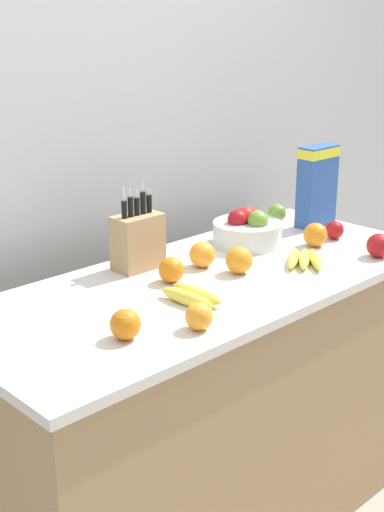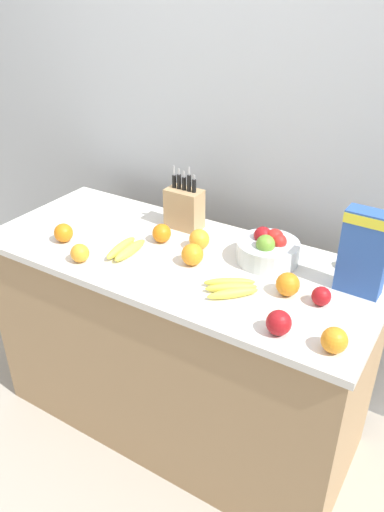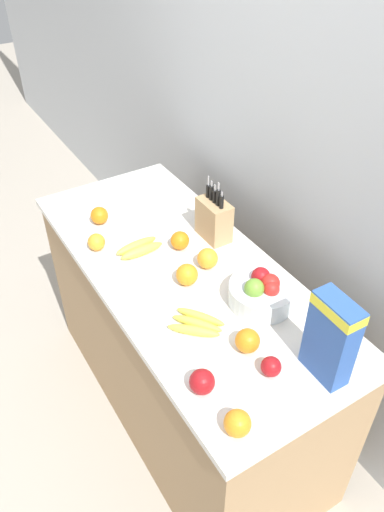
% 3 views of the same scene
% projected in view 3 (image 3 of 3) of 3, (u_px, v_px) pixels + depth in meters
% --- Properties ---
extents(ground_plane, '(14.00, 14.00, 0.00)m').
position_uv_depth(ground_plane, '(184.00, 402.00, 2.62)').
color(ground_plane, '#B2A899').
extents(wall_back, '(9.00, 0.06, 2.60)m').
position_uv_depth(wall_back, '(299.00, 152.00, 2.04)').
color(wall_back, silver).
rests_on(wall_back, ground_plane).
extents(counter, '(1.65, 0.70, 0.93)m').
position_uv_depth(counter, '(183.00, 343.00, 2.33)').
color(counter, tan).
rests_on(counter, ground_plane).
extents(knife_block, '(0.16, 0.10, 0.29)m').
position_uv_depth(knife_block, '(214.00, 219.00, 2.15)').
color(knife_block, tan).
rests_on(knife_block, counter).
extents(cereal_box, '(0.16, 0.08, 0.31)m').
position_uv_depth(cereal_box, '(332.00, 336.00, 1.52)').
color(cereal_box, '#2D56A8').
rests_on(cereal_box, counter).
extents(fruit_bowl, '(0.25, 0.25, 0.13)m').
position_uv_depth(fruit_bowl, '(262.00, 292.00, 1.85)').
color(fruit_bowl, silver).
rests_on(fruit_bowl, counter).
extents(banana_bunch_left, '(0.09, 0.20, 0.04)m').
position_uv_depth(banana_bunch_left, '(139.00, 248.00, 2.11)').
color(banana_bunch_left, yellow).
rests_on(banana_bunch_left, counter).
extents(banana_bunch_right, '(0.21, 0.20, 0.03)m').
position_uv_depth(banana_bunch_right, '(197.00, 324.00, 1.77)').
color(banana_bunch_right, yellow).
rests_on(banana_bunch_right, counter).
extents(apple_rightmost, '(0.08, 0.08, 0.08)m').
position_uv_depth(apple_rightmost, '(202.00, 382.00, 1.55)').
color(apple_rightmost, '#A31419').
rests_on(apple_rightmost, counter).
extents(apple_middle, '(0.07, 0.07, 0.07)m').
position_uv_depth(apple_middle, '(341.00, 335.00, 1.70)').
color(apple_middle, '#6B9E33').
rests_on(apple_middle, counter).
extents(apple_by_knife_block, '(0.07, 0.07, 0.07)m').
position_uv_depth(apple_by_knife_block, '(271.00, 367.00, 1.60)').
color(apple_by_knife_block, '#A31419').
rests_on(apple_by_knife_block, counter).
extents(orange_front_right, '(0.09, 0.09, 0.09)m').
position_uv_depth(orange_front_right, '(248.00, 341.00, 1.67)').
color(orange_front_right, orange).
rests_on(orange_front_right, counter).
extents(orange_by_cereal, '(0.08, 0.08, 0.08)m').
position_uv_depth(orange_by_cereal, '(180.00, 240.00, 2.12)').
color(orange_by_cereal, orange).
rests_on(orange_by_cereal, counter).
extents(orange_back_center, '(0.07, 0.07, 0.07)m').
position_uv_depth(orange_back_center, '(96.00, 242.00, 2.11)').
color(orange_back_center, orange).
rests_on(orange_back_center, counter).
extents(orange_near_bowl, '(0.08, 0.08, 0.08)m').
position_uv_depth(orange_near_bowl, '(237.00, 423.00, 1.43)').
color(orange_near_bowl, orange).
rests_on(orange_near_bowl, counter).
extents(orange_mid_right, '(0.09, 0.09, 0.09)m').
position_uv_depth(orange_mid_right, '(187.00, 275.00, 1.94)').
color(orange_mid_right, orange).
rests_on(orange_mid_right, counter).
extents(orange_front_center, '(0.09, 0.09, 0.09)m').
position_uv_depth(orange_front_center, '(208.00, 258.00, 2.02)').
color(orange_front_center, orange).
rests_on(orange_front_center, counter).
extents(orange_mid_left, '(0.08, 0.08, 0.08)m').
position_uv_depth(orange_mid_left, '(99.00, 216.00, 2.26)').
color(orange_mid_left, orange).
rests_on(orange_mid_left, counter).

